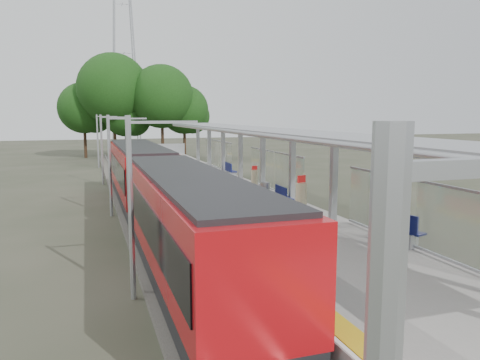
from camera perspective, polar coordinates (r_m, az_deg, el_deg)
name	(u,v)px	position (r m, az deg, el deg)	size (l,w,h in m)	color
trackbed	(143,208)	(27.25, -11.71, -3.38)	(3.00, 70.00, 0.24)	#59544C
platform	(219,197)	(28.02, -2.55, -2.11)	(6.00, 50.00, 1.00)	gray
tactile_strip	(177,191)	(27.37, -7.70, -1.33)	(0.60, 50.00, 0.02)	gold
end_fence	(158,149)	(52.19, -10.02, 3.70)	(6.00, 0.10, 1.20)	#9EA0A5
train	(156,189)	(21.53, -10.15, -1.12)	(2.74, 27.60, 3.62)	black
canopy	(268,138)	(24.51, 3.46, 5.14)	(3.27, 38.00, 3.66)	#9EA0A5
pylon	(123,29)	(80.97, -14.08, 17.44)	(8.00, 4.00, 38.00)	#9EA0A5
tree_cluster	(132,99)	(59.18, -13.02, 9.60)	(18.10, 11.27, 12.74)	#382316
catenary_masts	(111,162)	(25.71, -15.42, 2.12)	(2.08, 48.16, 5.40)	#9EA0A5
bench_near	(399,228)	(16.94, 18.84, -5.50)	(0.98, 1.71, 1.12)	#101752
bench_mid	(283,195)	(22.77, 5.26, -1.89)	(0.48, 1.45, 0.98)	#101752
bench_far	(230,170)	(33.05, -1.24, 1.28)	(0.48, 1.53, 1.04)	#101752
info_pillar_near	(301,204)	(18.94, 7.46, -2.86)	(0.45, 0.45, 2.01)	beige
info_pillar_far	(254,182)	(25.98, 1.78, -0.24)	(0.36, 0.36, 1.60)	beige
litter_bin	(265,192)	(23.71, 3.07, -1.50)	(0.50, 0.50, 1.01)	#9EA0A5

